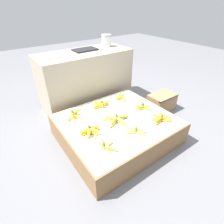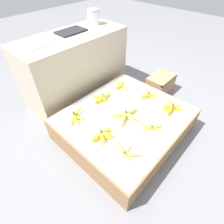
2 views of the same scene
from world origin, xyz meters
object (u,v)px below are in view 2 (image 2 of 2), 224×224
wooden_crate (160,84)px  banana_bunch_back_midleft (102,97)px  banana_bunch_back_left (76,116)px  glass_jar (94,17)px  banana_bunch_middle_midleft (126,116)px  banana_bunch_back_midright (121,85)px  banana_bunch_front_midright (171,107)px  banana_bunch_front_left (125,152)px  banana_bunch_middle_midright (148,95)px  banana_bunch_middle_left (102,135)px  foam_tray_white (36,44)px  banana_bunch_front_midleft (151,127)px

wooden_crate → banana_bunch_back_midleft: 0.88m
banana_bunch_back_left → banana_bunch_back_midleft: 0.35m
glass_jar → banana_bunch_middle_midleft: bearing=-119.4°
banana_bunch_back_midright → banana_bunch_front_midright: bearing=-86.1°
banana_bunch_front_left → banana_bunch_middle_midright: (0.68, 0.27, 0.01)m
banana_bunch_middle_left → glass_jar: size_ratio=1.35×
banana_bunch_middle_left → banana_bunch_middle_midleft: bearing=0.9°
wooden_crate → foam_tray_white: 1.47m
banana_bunch_middle_midleft → banana_bunch_back_left: banana_bunch_middle_midleft is taller
wooden_crate → banana_bunch_back_midright: size_ratio=1.65×
banana_bunch_middle_left → banana_bunch_back_left: size_ratio=0.95×
banana_bunch_front_midright → banana_bunch_back_midright: size_ratio=1.08×
banana_bunch_front_midleft → banana_bunch_back_midleft: 0.58m
banana_bunch_middle_midleft → banana_bunch_back_midright: size_ratio=1.33×
banana_bunch_middle_left → foam_tray_white: size_ratio=0.93×
banana_bunch_middle_left → glass_jar: bearing=48.7°
foam_tray_white → banana_bunch_back_midright: bearing=-44.3°
banana_bunch_front_left → foam_tray_white: size_ratio=1.02×
banana_bunch_middle_left → banana_bunch_back_midleft: (0.34, 0.35, -0.00)m
banana_bunch_front_midleft → banana_bunch_front_midright: bearing=-0.8°
wooden_crate → banana_bunch_front_left: (-1.17, -0.39, 0.16)m
banana_bunch_middle_midright → banana_bunch_middle_midleft: bearing=-176.0°
banana_bunch_front_midright → banana_bunch_middle_left: 0.72m
banana_bunch_front_left → banana_bunch_front_midleft: banana_bunch_front_midleft is taller
banana_bunch_middle_midleft → glass_jar: glass_jar is taller
banana_bunch_back_midleft → banana_bunch_back_midright: (0.30, -0.00, -0.00)m
banana_bunch_middle_midleft → banana_bunch_back_midleft: bearing=83.4°
banana_bunch_back_left → foam_tray_white: (0.08, 0.57, 0.47)m
banana_bunch_middle_midright → banana_bunch_back_midright: (-0.05, 0.31, -0.01)m
banana_bunch_back_midleft → glass_jar: size_ratio=1.53×
banana_bunch_front_left → banana_bunch_middle_left: size_ratio=1.09×
banana_bunch_front_midleft → banana_bunch_middle_midleft: (-0.04, 0.24, 0.01)m
banana_bunch_middle_midright → banana_bunch_back_left: banana_bunch_middle_midright is taller
wooden_crate → banana_bunch_front_midright: (-0.50, -0.39, 0.16)m
banana_bunch_middle_midright → banana_bunch_front_left: bearing=-158.6°
banana_bunch_front_midleft → banana_bunch_middle_left: (-0.34, 0.23, 0.01)m
banana_bunch_front_midleft → banana_bunch_front_midright: (0.33, -0.00, 0.00)m
banana_bunch_middle_left → banana_bunch_back_midright: banana_bunch_middle_left is taller
banana_bunch_back_left → foam_tray_white: foam_tray_white is taller
wooden_crate → banana_bunch_back_midright: bearing=160.5°
banana_bunch_front_left → glass_jar: size_ratio=1.47×
banana_bunch_back_left → glass_jar: glass_jar is taller
banana_bunch_front_midright → banana_bunch_middle_midright: bearing=88.7°
banana_bunch_front_left → banana_bunch_back_midright: (0.63, 0.58, 0.00)m
banana_bunch_middle_midleft → banana_bunch_middle_midright: 0.38m
banana_bunch_back_left → glass_jar: (0.84, 0.62, 0.54)m
banana_bunch_front_midright → banana_bunch_back_left: (-0.68, 0.57, 0.00)m
banana_bunch_front_midleft → banana_bunch_middle_midleft: 0.24m
wooden_crate → banana_bunch_front_midright: 0.66m
banana_bunch_back_midleft → banana_bunch_back_midright: banana_bunch_back_midleft is taller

